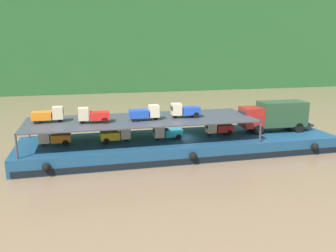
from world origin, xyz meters
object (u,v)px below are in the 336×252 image
at_px(cargo_barge, 180,145).
at_px(mini_truck_upper_mid, 93,115).
at_px(mini_truck_lower_mid, 167,132).
at_px(mini_truck_upper_fore, 145,113).
at_px(mini_truck_upper_bow, 185,110).
at_px(covered_lorry, 275,115).
at_px(mini_truck_lower_stern, 54,138).
at_px(mini_truck_lower_aft, 116,135).
at_px(mini_truck_lower_fore, 219,128).
at_px(mini_truck_upper_stern, 48,115).

height_order(cargo_barge, mini_truck_upper_mid, mini_truck_upper_mid).
relative_size(mini_truck_lower_mid, mini_truck_upper_fore, 1.01).
height_order(mini_truck_upper_mid, mini_truck_upper_bow, same).
relative_size(cargo_barge, mini_truck_upper_fore, 11.06).
distance_m(cargo_barge, covered_lorry, 10.48).
bearing_deg(mini_truck_upper_fore, covered_lorry, 2.76).
bearing_deg(mini_truck_lower_mid, mini_truck_upper_fore, -176.51).
bearing_deg(mini_truck_lower_stern, cargo_barge, -0.46).
relative_size(mini_truck_lower_aft, mini_truck_lower_fore, 1.01).
relative_size(cargo_barge, mini_truck_upper_mid, 10.92).
distance_m(mini_truck_upper_stern, mini_truck_upper_mid, 4.08).
height_order(mini_truck_lower_fore, mini_truck_upper_mid, mini_truck_upper_mid).
bearing_deg(mini_truck_upper_bow, cargo_barge, 163.17).
distance_m(mini_truck_lower_aft, mini_truck_upper_mid, 2.84).
bearing_deg(mini_truck_lower_fore, mini_truck_lower_aft, -178.42).
bearing_deg(mini_truck_lower_stern, mini_truck_upper_mid, -9.82).
height_order(covered_lorry, mini_truck_upper_fore, mini_truck_upper_fore).
height_order(mini_truck_lower_stern, mini_truck_upper_stern, mini_truck_upper_stern).
height_order(mini_truck_lower_mid, mini_truck_lower_fore, same).
bearing_deg(mini_truck_lower_stern, covered_lorry, 0.19).
height_order(mini_truck_lower_aft, mini_truck_upper_bow, mini_truck_upper_bow).
distance_m(mini_truck_lower_stern, mini_truck_upper_mid, 4.06).
distance_m(cargo_barge, mini_truck_lower_stern, 11.80).
distance_m(cargo_barge, mini_truck_upper_mid, 8.93).
relative_size(mini_truck_lower_mid, mini_truck_upper_bow, 1.00).
bearing_deg(mini_truck_upper_bow, covered_lorry, 1.66).
height_order(mini_truck_upper_fore, mini_truck_upper_bow, same).
xyz_separation_m(cargo_barge, mini_truck_upper_bow, (0.39, -0.12, 3.44)).
xyz_separation_m(cargo_barge, covered_lorry, (10.19, 0.17, 2.45)).
xyz_separation_m(mini_truck_lower_mid, mini_truck_upper_bow, (1.80, 0.25, 2.00)).
distance_m(cargo_barge, mini_truck_lower_fore, 4.27).
bearing_deg(mini_truck_upper_fore, mini_truck_upper_mid, -179.86).
distance_m(mini_truck_lower_mid, mini_truck_upper_bow, 2.71).
bearing_deg(mini_truck_upper_mid, mini_truck_lower_stern, 170.18).
distance_m(covered_lorry, mini_truck_upper_bow, 9.86).
xyz_separation_m(cargo_barge, mini_truck_lower_mid, (-1.42, -0.37, 1.44)).
xyz_separation_m(covered_lorry, mini_truck_lower_aft, (-16.44, -0.29, -1.00)).
relative_size(mini_truck_lower_fore, mini_truck_upper_fore, 1.01).
distance_m(mini_truck_lower_fore, mini_truck_upper_bow, 4.15).
relative_size(mini_truck_upper_fore, mini_truck_upper_bow, 0.99).
bearing_deg(mini_truck_upper_stern, mini_truck_lower_stern, -52.82).
height_order(mini_truck_lower_stern, mini_truck_lower_fore, same).
bearing_deg(mini_truck_upper_fore, mini_truck_upper_stern, 172.33).
relative_size(mini_truck_upper_mid, mini_truck_upper_fore, 1.01).
bearing_deg(covered_lorry, mini_truck_upper_bow, -178.34).
height_order(cargo_barge, mini_truck_lower_stern, mini_truck_lower_stern).
height_order(cargo_barge, mini_truck_upper_stern, mini_truck_upper_stern).
xyz_separation_m(mini_truck_lower_fore, mini_truck_upper_stern, (-16.15, 0.49, 2.00)).
xyz_separation_m(mini_truck_lower_stern, mini_truck_lower_aft, (5.46, -0.21, 0.00)).
height_order(mini_truck_lower_aft, mini_truck_upper_stern, mini_truck_upper_stern).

